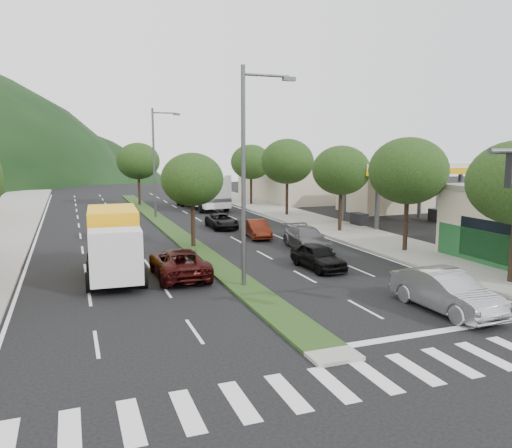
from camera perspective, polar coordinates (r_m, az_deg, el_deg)
name	(u,v)px	position (r m, az deg, el deg)	size (l,w,h in m)	color
ground	(327,352)	(16.46, 8.07, -14.28)	(160.00, 160.00, 0.00)	black
sidewalk_right	(316,222)	(43.57, 6.82, 0.22)	(5.00, 90.00, 0.15)	gray
median	(165,225)	(42.39, -10.31, -0.11)	(1.60, 56.00, 0.12)	#223A15
crosswalk	(361,379)	(14.89, 11.91, -16.92)	(19.00, 2.20, 0.01)	silver
gas_canopy	(402,169)	(44.06, 16.32, 6.01)	(12.20, 8.20, 5.25)	silver
bldg_right_far	(296,179)	(63.37, 4.60, 5.15)	(10.00, 16.00, 5.20)	beige
tree_r_b	(408,171)	(31.86, 17.00, 5.82)	(4.80, 4.80, 6.94)	black
tree_r_c	(341,170)	(38.53, 9.70, 6.05)	(4.40, 4.40, 6.48)	black
tree_r_d	(287,162)	(47.42, 3.59, 7.14)	(5.00, 5.00, 7.17)	black
tree_r_e	(251,162)	(56.70, -0.57, 7.10)	(4.60, 4.60, 6.71)	black
tree_med_near	(192,180)	(32.18, -7.31, 5.06)	(4.00, 4.00, 6.02)	black
tree_med_far	(138,161)	(57.75, -13.31, 7.01)	(4.80, 4.80, 6.94)	black
streetlight_near	(248,167)	(22.59, -0.96, 6.59)	(2.60, 0.25, 10.00)	#47494C
streetlight_mid	(156,157)	(46.89, -11.35, 7.46)	(2.60, 0.25, 10.00)	#47494C
sedan_silver	(446,291)	(21.20, 20.86, -7.18)	(1.73, 4.95, 1.63)	#9C9FA4
suv_maroon	(179,263)	(25.26, -8.81, -4.40)	(2.44, 5.30, 1.47)	black
car_queue_a	(318,256)	(26.89, 7.09, -3.70)	(1.60, 3.99, 1.36)	black
car_queue_b	(307,238)	(32.05, 5.82, -1.63)	(1.99, 4.90, 1.42)	#525156
car_queue_c	(257,229)	(35.99, 0.13, -0.57)	(1.36, 3.90, 1.29)	#561B0E
car_queue_d	(222,221)	(40.32, -3.92, 0.34)	(1.98, 4.29, 1.19)	black
box_truck	(114,245)	(25.91, -15.93, -2.37)	(2.97, 6.95, 3.37)	silver
motorhome	(202,190)	(53.81, -6.23, 3.90)	(3.87, 10.08, 3.78)	white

